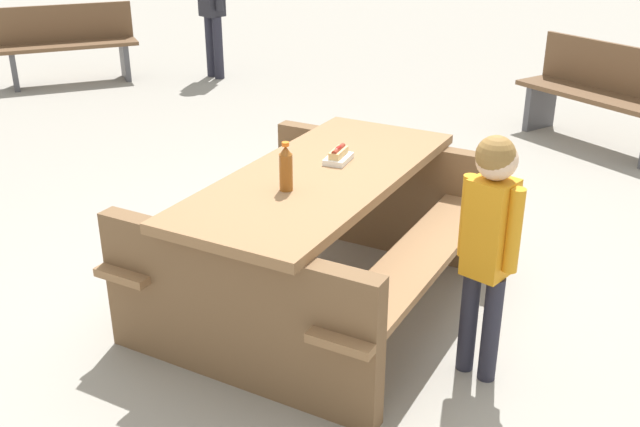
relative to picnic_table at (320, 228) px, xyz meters
The scene contains 7 objects.
ground_plane 0.44m from the picnic_table, ahead, with size 30.00×30.00×0.00m, color gray.
picnic_table is the anchor object (origin of this frame).
soda_bottle 0.50m from the picnic_table, 168.01° to the right, with size 0.06×0.06×0.24m.
hotdog_tray 0.38m from the picnic_table, 15.06° to the left, with size 0.21×0.17×0.08m.
child_in_coat 1.00m from the picnic_table, 85.13° to the right, with size 0.18×0.28×1.15m.
park_bench_near 3.60m from the picnic_table, ahead, with size 0.65×1.55×0.85m.
park_bench_mid 5.65m from the picnic_table, 76.43° to the left, with size 1.54×0.92×0.85m.
Camera 1 is at (-2.37, -2.48, 2.06)m, focal length 41.25 mm.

